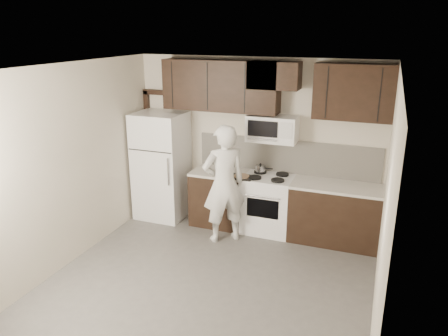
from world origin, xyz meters
The scene contains 14 objects.
floor centered at (0.00, 0.00, 0.00)m, with size 4.50×4.50×0.00m, color #575451.
back_wall centered at (0.00, 2.25, 1.35)m, with size 4.00×4.00×0.00m, color beige.
ceiling centered at (0.00, 0.00, 2.70)m, with size 4.50×4.50×0.00m, color white.
counter_run centered at (0.60, 1.94, 0.46)m, with size 2.95×0.64×0.91m.
stove centered at (0.30, 1.94, 0.46)m, with size 0.76×0.66×0.94m.
backsplash centered at (0.50, 2.24, 1.18)m, with size 2.90×0.02×0.54m, color beige.
upper_cabinets centered at (0.21, 2.08, 2.28)m, with size 3.48×0.35×0.78m.
microwave centered at (0.30, 2.06, 1.65)m, with size 0.76×0.42×0.40m.
refrigerator centered at (-1.55, 1.89, 0.90)m, with size 0.80×0.76×1.80m.
door_trim centered at (-1.92, 2.21, 1.25)m, with size 0.50×0.08×2.12m.
saucepan centered at (0.12, 2.09, 0.97)m, with size 0.28×0.16×0.16m.
baking_tray centered at (-0.08, 1.75, 0.92)m, with size 0.36×0.27×0.02m, color black.
pizza centered at (-0.08, 1.75, 0.94)m, with size 0.24×0.24×0.02m, color tan.
person centered at (-0.24, 1.40, 0.90)m, with size 0.66×0.43×1.81m, color silver.
Camera 1 is at (1.91, -4.29, 3.12)m, focal length 35.00 mm.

